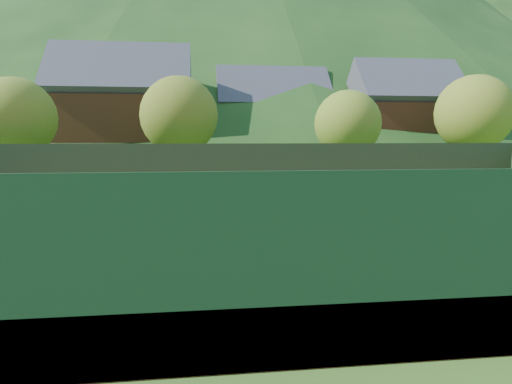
{
  "coord_description": "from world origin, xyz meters",
  "views": [
    {
      "loc": [
        -2.55,
        -18.37,
        3.51
      ],
      "look_at": [
        -0.19,
        0.0,
        1.23
      ],
      "focal_mm": 32.0,
      "sensor_mm": 36.0,
      "label": 1
    }
  ],
  "objects": [
    {
      "name": "tennis_ball_13",
      "position": [
        -7.97,
        -2.69,
        0.05
      ],
      "size": [
        0.07,
        0.07,
        0.07
      ],
      "primitive_type": "sphere",
      "color": "#CAF428",
      "rests_on": "clay_court"
    },
    {
      "name": "tree_d",
      "position": [
        22.0,
        20.0,
        5.52
      ],
      "size": [
        6.8,
        6.8,
        8.93
      ],
      "color": "#422A1A",
      "rests_on": "ground"
    },
    {
      "name": "court_lines",
      "position": [
        0.0,
        0.0,
        0.02
      ],
      "size": [
        23.83,
        11.03,
        0.0
      ],
      "color": "white",
      "rests_on": "clay_court"
    },
    {
      "name": "perimeter_fence",
      "position": [
        0.0,
        0.0,
        1.27
      ],
      "size": [
        40.4,
        24.24,
        3.0
      ],
      "color": "black",
      "rests_on": "clay_court"
    },
    {
      "name": "student_c",
      "position": [
        7.7,
        3.05,
        0.66
      ],
      "size": [
        0.72,
        0.57,
        1.29
      ],
      "primitive_type": "imported",
      "rotation": [
        0.0,
        0.0,
        3.42
      ],
      "color": "orange",
      "rests_on": "clay_court"
    },
    {
      "name": "student_b",
      "position": [
        3.75,
        2.7,
        0.83
      ],
      "size": [
        1.02,
        0.59,
        1.63
      ],
      "primitive_type": "imported",
      "rotation": [
        0.0,
        0.0,
        2.93
      ],
      "color": "#CD4512",
      "rests_on": "clay_court"
    },
    {
      "name": "chalet_left",
      "position": [
        -10.0,
        30.0,
        5.65
      ],
      "size": [
        13.8,
        9.93,
        12.92
      ],
      "color": "beige",
      "rests_on": "ground"
    },
    {
      "name": "tennis_ball_10",
      "position": [
        1.33,
        -7.8,
        0.05
      ],
      "size": [
        0.07,
        0.07,
        0.07
      ],
      "primitive_type": "sphere",
      "color": "#CAF428",
      "rests_on": "clay_court"
    },
    {
      "name": "tennis_net",
      "position": [
        0.0,
        0.0,
        0.52
      ],
      "size": [
        0.1,
        12.07,
        1.1
      ],
      "color": "black",
      "rests_on": "clay_court"
    },
    {
      "name": "coach",
      "position": [
        -4.56,
        -1.79,
        0.88
      ],
      "size": [
        0.72,
        0.59,
        1.72
      ],
      "primitive_type": "imported",
      "rotation": [
        0.0,
        0.0,
        0.32
      ],
      "color": "#1853A2",
      "rests_on": "clay_court"
    },
    {
      "name": "student_a",
      "position": [
        0.8,
        3.2,
        0.73
      ],
      "size": [
        0.74,
        0.6,
        1.43
      ],
      "primitive_type": "imported",
      "rotation": [
        0.0,
        0.0,
        3.23
      ],
      "color": "orange",
      "rests_on": "clay_court"
    },
    {
      "name": "tennis_ball_7",
      "position": [
        4.17,
        -3.56,
        0.05
      ],
      "size": [
        0.07,
        0.07,
        0.07
      ],
      "primitive_type": "sphere",
      "color": "#CAF428",
      "rests_on": "clay_court"
    },
    {
      "name": "tennis_ball_12",
      "position": [
        -4.74,
        -8.39,
        0.05
      ],
      "size": [
        0.07,
        0.07,
        0.07
      ],
      "primitive_type": "sphere",
      "color": "#CAF428",
      "rests_on": "clay_court"
    },
    {
      "name": "tennis_ball_5",
      "position": [
        3.49,
        -3.0,
        0.05
      ],
      "size": [
        0.07,
        0.07,
        0.07
      ],
      "primitive_type": "sphere",
      "color": "#CAF428",
      "rests_on": "clay_court"
    },
    {
      "name": "tennis_ball_17",
      "position": [
        3.12,
        -7.29,
        0.05
      ],
      "size": [
        0.07,
        0.07,
        0.07
      ],
      "primitive_type": "sphere",
      "color": "#CAF428",
      "rests_on": "clay_court"
    },
    {
      "name": "student_d",
      "position": [
        9.78,
        1.11,
        0.71
      ],
      "size": [
        1.02,
        0.81,
        1.39
      ],
      "primitive_type": "imported",
      "rotation": [
        0.0,
        0.0,
        2.77
      ],
      "color": "orange",
      "rests_on": "clay_court"
    },
    {
      "name": "ground",
      "position": [
        0.0,
        0.0,
        0.0
      ],
      "size": [
        400.0,
        400.0,
        0.0
      ],
      "primitive_type": "plane",
      "color": "#2F551A",
      "rests_on": "ground"
    },
    {
      "name": "mountain_far_right",
      "position": [
        90.0,
        150.0,
        47.5
      ],
      "size": [
        260.0,
        260.0,
        95.0
      ],
      "primitive_type": "cone",
      "color": "#173312",
      "rests_on": "ground"
    },
    {
      "name": "tennis_ball_19",
      "position": [
        4.29,
        -1.04,
        0.05
      ],
      "size": [
        0.07,
        0.07,
        0.07
      ],
      "primitive_type": "sphere",
      "color": "#CAF428",
      "rests_on": "clay_court"
    },
    {
      "name": "tennis_ball_9",
      "position": [
        4.73,
        -8.37,
        0.05
      ],
      "size": [
        0.07,
        0.07,
        0.07
      ],
      "primitive_type": "sphere",
      "color": "#CAF428",
      "rests_on": "clay_court"
    },
    {
      "name": "chalet_mid",
      "position": [
        6.0,
        34.0,
        4.99
      ],
      "size": [
        12.65,
        8.82,
        11.45
      ],
      "color": "beige",
      "rests_on": "ground"
    },
    {
      "name": "ball_hopper",
      "position": [
        -8.5,
        -3.77,
        0.77
      ],
      "size": [
        0.57,
        0.57,
        1.0
      ],
      "color": "black",
      "rests_on": "clay_court"
    },
    {
      "name": "tennis_ball_0",
      "position": [
        -5.25,
        -3.03,
        0.05
      ],
      "size": [
        0.07,
        0.07,
        0.07
      ],
      "primitive_type": "sphere",
      "color": "#CAF428",
      "rests_on": "clay_court"
    },
    {
      "name": "tree_b",
      "position": [
        -4.0,
        20.0,
        5.19
      ],
      "size": [
        6.4,
        6.4,
        8.4
      ],
      "color": "#3F2819",
      "rests_on": "ground"
    },
    {
      "name": "chalet_right",
      "position": [
        20.0,
        30.0,
        5.26
      ],
      "size": [
        11.5,
        8.82,
        11.91
      ],
      "color": "beige",
      "rests_on": "ground"
    },
    {
      "name": "clay_court",
      "position": [
        0.0,
        0.0,
        0.01
      ],
      "size": [
        40.0,
        24.0,
        0.02
      ],
      "primitive_type": "cube",
      "color": "#B13F1C",
      "rests_on": "ground"
    },
    {
      "name": "tennis_ball_14",
      "position": [
        -1.07,
        -8.02,
        0.05
      ],
      "size": [
        0.07,
        0.07,
        0.07
      ],
      "primitive_type": "sphere",
      "color": "#CAF428",
      "rests_on": "clay_court"
    },
    {
      "name": "tree_a",
      "position": [
        -16.0,
        18.0,
        4.87
      ],
      "size": [
        6.0,
        6.0,
        7.88
      ],
      "color": "#422A1A",
      "rests_on": "ground"
    },
    {
      "name": "tennis_ball_6",
      "position": [
        5.64,
        -1.6,
        0.05
      ],
      "size": [
        0.07,
        0.07,
        0.07
      ],
      "primitive_type": "sphere",
      "color": "#CAF428",
      "rests_on": "clay_court"
    },
    {
      "name": "tree_c",
      "position": [
        10.0,
        19.0,
        4.54
      ],
      "size": [
        5.6,
        5.6,
        7.35
      ],
      "color": "#422C1A",
      "rests_on": "ground"
    },
    {
      "name": "tennis_ball_18",
      "position": [
        -3.6,
        -3.65,
        0.05
      ],
      "size": [
        0.07,
        0.07,
        0.07
      ],
      "primitive_type": "sphere",
      "color": "#CAF428",
      "rests_on": "clay_court"
    },
    {
      "name": "tennis_ball_2",
      "position": [
        -4.36,
        -4.56,
        0.05
      ],
      "size": [
        0.07,
        0.07,
        0.07
      ],
      "primitive_type": "sphere",
      "color": "#CAF428",
      "rests_on": "clay_court"
    },
    {
      "name": "tennis_ball_16",
      "position": [
        1.68,
        -2.41,
        0.05
      ],
      "size": [
        0.07,
        0.07,
        0.07
      ],
      "primitive_type": "sphere",
      "color": "#CAF428",
      "rests_on": "clay_court"
    }
  ]
}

